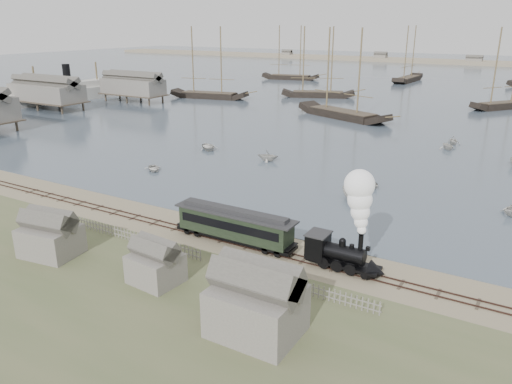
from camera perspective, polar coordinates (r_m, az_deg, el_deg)
The scene contains 27 objects.
ground at distance 53.30m, azimuth -4.38°, elevation -4.25°, with size 600.00×600.00×0.00m, color gray.
harbor_water at distance 212.97m, azimuth 23.24°, elevation 11.72°, with size 600.00×336.00×0.06m, color #435260.
rail_track at distance 51.79m, azimuth -5.64°, elevation -4.95°, with size 120.00×1.80×0.16m.
picket_fence_west at distance 52.34m, azimuth -14.68°, elevation -5.30°, with size 19.00×0.10×1.20m, color slate, non-canonical shape.
picket_fence_east at distance 41.76m, azimuth 4.06°, elevation -11.16°, with size 15.00×0.10×1.20m, color slate, non-canonical shape.
shed_left at distance 51.33m, azimuth -22.21°, elevation -6.63°, with size 5.00×4.00×4.10m, color slate, non-canonical shape.
shed_mid at distance 43.75m, azimuth -11.28°, elevation -10.02°, with size 4.00×3.50×3.60m, color slate, non-canonical shape.
shed_right at distance 36.71m, azimuth 0.05°, elevation -15.76°, with size 6.00×5.00×5.10m, color slate, non-canonical shape.
western_wharf at distance 132.57m, azimuth -22.15°, elevation 10.18°, with size 36.00×56.00×8.00m, color slate, non-canonical shape.
far_spit at distance 292.18m, azimuth 25.58°, elevation 12.95°, with size 500.00×20.00×1.80m, color tan.
locomotive at distance 43.46m, azimuth 11.10°, elevation -4.14°, with size 7.18×2.68×8.96m.
passenger_coach at distance 49.21m, azimuth -2.45°, elevation -3.71°, with size 12.93×2.49×3.14m.
beached_dinghy at distance 55.02m, azimuth -5.11°, elevation -3.05°, with size 4.01×2.87×0.83m, color beige.
steamship at distance 151.96m, azimuth -20.73°, elevation 11.65°, with size 45.35×7.56×9.92m, color beige, non-canonical shape.
rowboat_0 at distance 75.22m, azimuth -11.64°, elevation 2.66°, with size 3.38×2.41×0.70m, color beige.
rowboat_1 at distance 78.86m, azimuth 1.37°, elevation 4.19°, with size 3.34×2.88×1.76m, color beige.
rowboat_2 at distance 62.68m, azimuth 10.60°, elevation -0.23°, with size 3.48×1.31×1.35m, color beige.
rowboat_3 at distance 68.40m, azimuth 12.65°, elevation 1.05°, with size 4.23×3.02×0.88m, color beige.
rowboat_6 at distance 87.05m, azimuth -5.52°, elevation 5.22°, with size 4.41×3.15×0.91m, color beige.
rowboat_7 at distance 96.60m, azimuth 21.63°, elevation 5.53°, with size 2.93×2.53×1.54m, color beige.
rowboat_8 at distance 92.15m, azimuth 21.09°, elevation 5.04°, with size 3.13×2.71×1.65m, color beige.
schooner_0 at distance 146.34m, azimuth -5.49°, elevation 14.50°, with size 22.90×5.29×20.00m, color black, non-canonical shape.
schooner_1 at distance 148.79m, azimuth 7.24°, elevation 14.51°, with size 21.13×4.88×20.00m, color black, non-canonical shape.
schooner_2 at distance 116.22m, azimuth 10.11°, elevation 13.21°, with size 25.00×5.77×20.00m, color black, non-canonical shape.
schooner_3 at distance 141.31m, azimuth 26.79°, elevation 12.49°, with size 18.13×4.18×20.00m, color black, non-canonical shape.
schooner_6 at distance 196.06m, azimuth 4.00°, elevation 15.61°, with size 21.76×5.02×20.00m, color black, non-canonical shape.
schooner_7 at distance 196.68m, azimuth 17.21°, elevation 14.86°, with size 23.04×5.32×20.00m, color black, non-canonical shape.
Camera 1 is at (28.33, -40.06, 20.82)m, focal length 35.00 mm.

